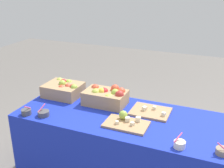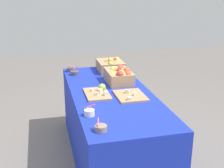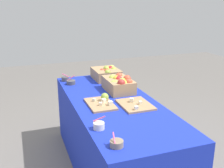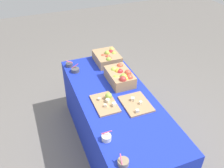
{
  "view_description": "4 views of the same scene",
  "coord_description": "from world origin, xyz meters",
  "views": [
    {
      "loc": [
        0.71,
        -2.02,
        1.87
      ],
      "look_at": [
        -0.14,
        0.01,
        1.01
      ],
      "focal_mm": 45.21,
      "sensor_mm": 36.0,
      "label": 1
    },
    {
      "loc": [
        2.67,
        -0.64,
        1.74
      ],
      "look_at": [
        -0.02,
        0.02,
        0.81
      ],
      "focal_mm": 48.23,
      "sensor_mm": 36.0,
      "label": 2
    },
    {
      "loc": [
        2.25,
        -0.81,
        1.66
      ],
      "look_at": [
        -0.17,
        0.04,
        0.85
      ],
      "focal_mm": 43.94,
      "sensor_mm": 36.0,
      "label": 3
    },
    {
      "loc": [
        1.87,
        -0.78,
        2.36
      ],
      "look_at": [
        -0.17,
        0.02,
        0.81
      ],
      "focal_mm": 39.87,
      "sensor_mm": 36.0,
      "label": 4
    }
  ],
  "objects": [
    {
      "name": "cutting_board_back",
      "position": [
        0.17,
        0.14,
        0.75
      ],
      "size": [
        0.33,
        0.26,
        0.05
      ],
      "color": "tan",
      "rests_on": "table"
    },
    {
      "name": "sample_bowl_far",
      "position": [
        0.78,
        -0.26,
        0.76
      ],
      "size": [
        0.09,
        0.09,
        0.09
      ],
      "color": "gray",
      "rests_on": "table"
    },
    {
      "name": "table",
      "position": [
        0.0,
        0.0,
        0.37
      ],
      "size": [
        1.9,
        0.76,
        0.74
      ],
      "primitive_type": "cube",
      "color": "#192DB7",
      "rests_on": "ground_plane"
    },
    {
      "name": "cutting_board_front",
      "position": [
        0.04,
        -0.13,
        0.76
      ],
      "size": [
        0.35,
        0.22,
        0.09
      ],
      "color": "tan",
      "rests_on": "table"
    },
    {
      "name": "sample_bowl_extra",
      "position": [
        -0.81,
        -0.31,
        0.76
      ],
      "size": [
        0.09,
        0.09,
        0.1
      ],
      "color": "#4C4C51",
      "rests_on": "table"
    },
    {
      "name": "sample_bowl_mid",
      "position": [
        -0.66,
        -0.27,
        0.76
      ],
      "size": [
        0.1,
        0.1,
        0.1
      ],
      "color": "#4C4C51",
      "rests_on": "table"
    },
    {
      "name": "apple_crate_middle",
      "position": [
        -0.25,
        0.15,
        0.82
      ],
      "size": [
        0.39,
        0.25,
        0.18
      ],
      "color": "tan",
      "rests_on": "table"
    },
    {
      "name": "apple_crate_left",
      "position": [
        -0.73,
        0.17,
        0.81
      ],
      "size": [
        0.35,
        0.29,
        0.16
      ],
      "color": "tan",
      "rests_on": "table"
    },
    {
      "name": "sample_bowl_near",
      "position": [
        0.5,
        -0.3,
        0.77
      ],
      "size": [
        0.08,
        0.09,
        0.1
      ],
      "color": "silver",
      "rests_on": "table"
    }
  ]
}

